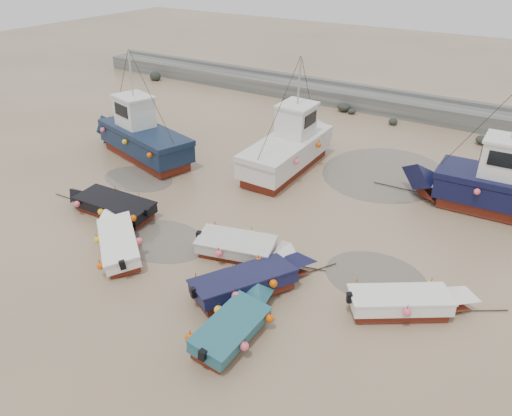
% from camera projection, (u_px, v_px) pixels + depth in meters
% --- Properties ---
extents(ground, '(120.00, 120.00, 0.00)m').
position_uv_depth(ground, '(253.00, 265.00, 20.14)').
color(ground, tan).
rests_on(ground, ground).
extents(seawall, '(60.00, 4.92, 1.50)m').
position_uv_depth(seawall, '(418.00, 110.00, 36.07)').
color(seawall, slate).
rests_on(seawall, ground).
extents(puddle_a, '(4.44, 4.44, 0.01)m').
position_uv_depth(puddle_a, '(161.00, 240.00, 21.78)').
color(puddle_a, '#60574D').
rests_on(puddle_a, ground).
extents(puddle_b, '(4.00, 4.00, 0.01)m').
position_uv_depth(puddle_b, '(375.00, 276.00, 19.46)').
color(puddle_b, '#60574D').
rests_on(puddle_b, ground).
extents(puddle_c, '(4.20, 4.20, 0.01)m').
position_uv_depth(puddle_c, '(138.00, 179.00, 27.28)').
color(puddle_c, '#60574D').
rests_on(puddle_c, ground).
extents(puddle_d, '(6.77, 6.77, 0.01)m').
position_uv_depth(puddle_d, '(384.00, 173.00, 27.95)').
color(puddle_d, '#60574D').
rests_on(puddle_d, ground).
extents(dinghy_0, '(5.18, 4.33, 1.43)m').
position_uv_depth(dinghy_0, '(119.00, 238.00, 20.94)').
color(dinghy_0, maroon).
rests_on(dinghy_0, ground).
extents(dinghy_1, '(3.78, 5.67, 1.43)m').
position_uv_depth(dinghy_1, '(253.00, 280.00, 18.39)').
color(dinghy_1, maroon).
rests_on(dinghy_1, ground).
extents(dinghy_2, '(1.85, 5.17, 1.43)m').
position_uv_depth(dinghy_2, '(235.00, 322.00, 16.35)').
color(dinghy_2, maroon).
rests_on(dinghy_2, ground).
extents(dinghy_3, '(5.09, 3.77, 1.43)m').
position_uv_depth(dinghy_3, '(410.00, 301.00, 17.31)').
color(dinghy_3, maroon).
rests_on(dinghy_3, ground).
extents(dinghy_4, '(6.34, 2.17, 1.43)m').
position_uv_depth(dinghy_4, '(110.00, 203.00, 23.66)').
color(dinghy_4, maroon).
rests_on(dinghy_4, ground).
extents(dinghy_5, '(5.36, 2.40, 1.43)m').
position_uv_depth(dinghy_5, '(245.00, 246.00, 20.37)').
color(dinghy_5, maroon).
rests_on(dinghy_5, ground).
extents(cabin_boat_0, '(9.86, 4.45, 6.22)m').
position_uv_depth(cabin_boat_0, '(139.00, 135.00, 29.40)').
color(cabin_boat_0, maroon).
rests_on(cabin_boat_0, ground).
extents(cabin_boat_1, '(3.04, 10.21, 6.22)m').
position_uv_depth(cabin_boat_1, '(291.00, 145.00, 28.05)').
color(cabin_boat_1, maroon).
rests_on(cabin_boat_1, ground).
extents(cabin_boat_2, '(10.85, 3.40, 6.22)m').
position_uv_depth(cabin_boat_2, '(508.00, 188.00, 23.34)').
color(cabin_boat_2, maroon).
rests_on(cabin_boat_2, ground).
extents(person, '(0.70, 0.58, 1.65)m').
position_uv_depth(person, '(256.00, 171.00, 28.19)').
color(person, '#191A3B').
rests_on(person, ground).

